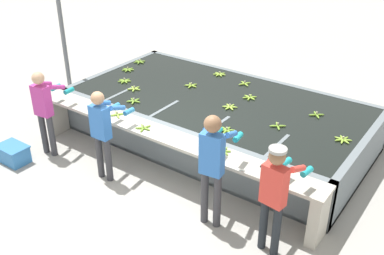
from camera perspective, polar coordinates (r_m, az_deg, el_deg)
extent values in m
plane|color=#A3A099|center=(7.53, -4.66, -6.97)|extent=(80.00, 80.00, 0.00)
cube|color=slate|center=(8.81, 3.23, -1.04)|extent=(5.57, 2.89, 0.06)
cube|color=slate|center=(7.63, -2.33, -2.64)|extent=(5.57, 0.12, 0.83)
cube|color=slate|center=(9.72, 7.73, 4.21)|extent=(5.57, 0.12, 0.83)
cube|color=slate|center=(10.20, -9.73, 5.24)|extent=(0.12, 2.89, 0.83)
cube|color=slate|center=(7.73, 20.59, -4.23)|extent=(0.12, 2.89, 0.83)
cube|color=black|center=(8.61, 3.31, 1.36)|extent=(5.33, 2.65, 0.77)
cube|color=slate|center=(8.92, -9.03, 1.83)|extent=(0.06, 0.80, 0.83)
cube|color=slate|center=(8.25, -3.44, -0.15)|extent=(0.06, 0.80, 0.83)
cube|color=slate|center=(7.68, 3.07, -2.45)|extent=(0.06, 0.80, 0.83)
cube|color=slate|center=(7.24, 10.51, -5.03)|extent=(0.06, 0.80, 0.83)
cube|color=#B7B2A3|center=(7.25, -3.77, -0.92)|extent=(5.57, 0.45, 0.05)
cube|color=#B7B2A3|center=(9.20, -16.79, 1.60)|extent=(0.16, 0.41, 0.78)
cube|color=#B7B2A3|center=(6.40, 15.74, -11.00)|extent=(0.16, 0.41, 0.78)
cylinder|color=#38383D|center=(8.56, -18.31, -0.69)|extent=(0.11, 0.11, 0.79)
cylinder|color=#38383D|center=(8.43, -17.37, -1.02)|extent=(0.11, 0.11, 0.79)
cube|color=#BC388E|center=(8.20, -18.53, 3.27)|extent=(0.34, 0.20, 0.56)
sphere|color=tan|center=(8.05, -18.98, 5.95)|extent=(0.21, 0.21, 0.21)
cylinder|color=#BC388E|center=(8.39, -18.26, 5.32)|extent=(0.11, 0.32, 0.18)
cylinder|color=teal|center=(8.61, -16.91, 4.90)|extent=(0.10, 0.21, 0.08)
cylinder|color=#BC388E|center=(8.17, -16.71, 4.94)|extent=(0.11, 0.32, 0.18)
cylinder|color=teal|center=(8.39, -15.36, 4.52)|extent=(0.10, 0.21, 0.08)
cylinder|color=#38383D|center=(7.61, -11.65, -3.59)|extent=(0.11, 0.11, 0.78)
cylinder|color=#38383D|center=(7.48, -10.57, -4.06)|extent=(0.11, 0.11, 0.78)
cube|color=blue|center=(7.22, -11.59, 0.69)|extent=(0.32, 0.17, 0.55)
sphere|color=tan|center=(7.04, -11.91, 3.67)|extent=(0.21, 0.21, 0.21)
cylinder|color=blue|center=(7.39, -11.24, 3.07)|extent=(0.08, 0.31, 0.18)
cylinder|color=teal|center=(7.62, -9.81, 2.62)|extent=(0.09, 0.20, 0.08)
cylinder|color=blue|center=(7.18, -9.44, 2.47)|extent=(0.08, 0.31, 0.18)
cylinder|color=teal|center=(7.42, -8.02, 2.02)|extent=(0.09, 0.20, 0.08)
cylinder|color=#38383D|center=(6.47, 1.60, -8.79)|extent=(0.11, 0.11, 0.87)
cylinder|color=#38383D|center=(6.40, 3.22, -9.30)|extent=(0.11, 0.11, 0.87)
cube|color=blue|center=(6.01, 2.55, -3.40)|extent=(0.34, 0.21, 0.62)
sphere|color=#896042|center=(5.79, 2.64, 0.44)|extent=(0.24, 0.24, 0.24)
cylinder|color=blue|center=(6.16, 2.29, -0.19)|extent=(0.12, 0.32, 0.18)
cylinder|color=#1EA3AD|center=(6.43, 3.25, -0.55)|extent=(0.11, 0.21, 0.08)
cylinder|color=blue|center=(6.04, 5.00, -0.88)|extent=(0.12, 0.32, 0.18)
cylinder|color=#1EA3AD|center=(6.32, 5.87, -1.21)|extent=(0.11, 0.21, 0.08)
cylinder|color=#1E2328|center=(6.14, 9.06, -12.00)|extent=(0.11, 0.11, 0.79)
cylinder|color=#1E2328|center=(6.07, 10.64, -12.79)|extent=(0.11, 0.11, 0.79)
cube|color=#DB3D33|center=(5.69, 10.39, -7.22)|extent=(0.34, 0.21, 0.56)
sphere|color=#896042|center=(5.47, 10.77, -3.66)|extent=(0.21, 0.21, 0.21)
cylinder|color=#9E9E99|center=(5.42, 10.86, -2.79)|extent=(0.22, 0.22, 0.04)
cylinder|color=#DB3D33|center=(5.84, 10.63, -3.99)|extent=(0.12, 0.32, 0.18)
cylinder|color=#1EA3AD|center=(6.11, 11.79, -4.37)|extent=(0.11, 0.21, 0.08)
cylinder|color=#DB3D33|center=(5.70, 13.30, -5.13)|extent=(0.12, 0.32, 0.18)
cylinder|color=#1EA3AD|center=(5.98, 14.37, -5.46)|extent=(0.11, 0.21, 0.08)
ellipsoid|color=#93BC3D|center=(9.14, 7.00, 5.60)|extent=(0.12, 0.17, 0.04)
ellipsoid|color=#93BC3D|center=(9.15, 6.52, 5.68)|extent=(0.17, 0.12, 0.04)
ellipsoid|color=#93BC3D|center=(9.08, 6.40, 5.50)|extent=(0.12, 0.17, 0.04)
ellipsoid|color=#93BC3D|center=(9.07, 6.87, 5.43)|extent=(0.17, 0.12, 0.04)
cylinder|color=tan|center=(9.10, 6.71, 5.76)|extent=(0.03, 0.03, 0.04)
ellipsoid|color=#75A333|center=(8.33, -7.08, 3.29)|extent=(0.17, 0.07, 0.04)
ellipsoid|color=#75A333|center=(8.39, -7.12, 3.47)|extent=(0.06, 0.17, 0.04)
ellipsoid|color=#75A333|center=(8.41, -7.55, 3.49)|extent=(0.17, 0.11, 0.04)
ellipsoid|color=#75A333|center=(8.36, -7.78, 3.32)|extent=(0.14, 0.15, 0.04)
ellipsoid|color=#75A333|center=(8.31, -7.50, 3.20)|extent=(0.11, 0.17, 0.04)
cylinder|color=tan|center=(8.34, -7.42, 3.58)|extent=(0.03, 0.03, 0.04)
ellipsoid|color=#9EC642|center=(8.91, -7.08, 5.01)|extent=(0.06, 0.17, 0.04)
ellipsoid|color=#9EC642|center=(8.93, -7.48, 5.02)|extent=(0.17, 0.10, 0.04)
ellipsoid|color=#9EC642|center=(8.88, -7.70, 4.87)|extent=(0.14, 0.15, 0.04)
ellipsoid|color=#9EC642|center=(8.83, -7.42, 4.76)|extent=(0.11, 0.17, 0.04)
ellipsoid|color=#9EC642|center=(8.86, -7.04, 4.85)|extent=(0.17, 0.07, 0.04)
cylinder|color=tan|center=(8.87, -7.36, 5.11)|extent=(0.03, 0.03, 0.04)
ellipsoid|color=#9EC642|center=(8.13, 5.05, 2.74)|extent=(0.05, 0.17, 0.04)
ellipsoid|color=#9EC642|center=(8.13, 4.67, 2.77)|extent=(0.16, 0.12, 0.04)
ellipsoid|color=#9EC642|center=(8.09, 4.44, 2.65)|extent=(0.17, 0.11, 0.04)
ellipsoid|color=#9EC642|center=(8.05, 4.60, 2.49)|extent=(0.05, 0.17, 0.04)
ellipsoid|color=#9EC642|center=(8.04, 4.99, 2.46)|extent=(0.16, 0.12, 0.04)
ellipsoid|color=#9EC642|center=(8.08, 5.22, 2.59)|extent=(0.17, 0.11, 0.04)
cylinder|color=tan|center=(8.07, 4.84, 2.84)|extent=(0.03, 0.03, 0.04)
ellipsoid|color=#75A333|center=(7.25, 4.24, -0.55)|extent=(0.06, 0.17, 0.04)
ellipsoid|color=#75A333|center=(7.26, 4.67, -0.55)|extent=(0.17, 0.10, 0.04)
ellipsoid|color=#75A333|center=(7.30, 4.86, -0.36)|extent=(0.16, 0.13, 0.04)
ellipsoid|color=#75A333|center=(7.34, 4.61, -0.19)|extent=(0.06, 0.17, 0.04)
ellipsoid|color=#75A333|center=(7.34, 4.18, -0.19)|extent=(0.17, 0.10, 0.04)
ellipsoid|color=#75A333|center=(7.29, 4.00, -0.37)|extent=(0.16, 0.13, 0.04)
cylinder|color=tan|center=(7.28, 4.44, -0.12)|extent=(0.03, 0.03, 0.04)
ellipsoid|color=#75A333|center=(10.26, -6.77, 8.19)|extent=(0.11, 0.17, 0.04)
ellipsoid|color=#75A333|center=(10.27, -6.47, 8.23)|extent=(0.17, 0.05, 0.04)
ellipsoid|color=#75A333|center=(10.32, -6.39, 8.33)|extent=(0.13, 0.16, 0.04)
ellipsoid|color=#75A333|center=(10.36, -6.61, 8.40)|extent=(0.11, 0.17, 0.04)
ellipsoid|color=#75A333|center=(10.35, -6.90, 8.35)|extent=(0.17, 0.05, 0.04)
ellipsoid|color=#75A333|center=(10.30, -6.99, 8.25)|extent=(0.13, 0.16, 0.04)
cylinder|color=tan|center=(10.30, -6.70, 8.48)|extent=(0.03, 0.03, 0.04)
ellipsoid|color=#75A333|center=(9.93, -8.14, 7.40)|extent=(0.14, 0.15, 0.04)
ellipsoid|color=#75A333|center=(9.91, -8.39, 7.34)|extent=(0.17, 0.05, 0.04)
ellipsoid|color=#75A333|center=(9.87, -8.45, 7.24)|extent=(0.13, 0.16, 0.04)
ellipsoid|color=#75A333|center=(9.83, -8.28, 7.18)|extent=(0.08, 0.17, 0.04)
ellipsoid|color=#75A333|center=(9.83, -8.00, 7.19)|extent=(0.17, 0.10, 0.04)
ellipsoid|color=#75A333|center=(9.86, -7.82, 7.28)|extent=(0.17, 0.12, 0.04)
ellipsoid|color=#75A333|center=(9.91, -7.89, 7.37)|extent=(0.06, 0.17, 0.04)
cylinder|color=tan|center=(9.86, -8.15, 7.48)|extent=(0.03, 0.03, 0.04)
ellipsoid|color=#8CB738|center=(8.97, -0.46, 5.37)|extent=(0.16, 0.12, 0.04)
ellipsoid|color=#8CB738|center=(8.92, -0.24, 5.24)|extent=(0.08, 0.17, 0.04)
ellipsoid|color=#8CB738|center=(8.93, 0.16, 5.28)|extent=(0.17, 0.05, 0.04)
ellipsoid|color=#8CB738|center=(8.99, 0.19, 5.44)|extent=(0.10, 0.17, 0.04)
ellipsoid|color=#8CB738|center=(9.01, -0.19, 5.49)|extent=(0.15, 0.14, 0.04)
cylinder|color=tan|center=(8.95, -0.11, 5.57)|extent=(0.03, 0.03, 0.04)
ellipsoid|color=#7FAD33|center=(9.27, -8.25, 5.87)|extent=(0.17, 0.11, 0.04)
ellipsoid|color=#7FAD33|center=(9.32, -8.30, 5.97)|extent=(0.07, 0.17, 0.04)
ellipsoid|color=#7FAD33|center=(9.34, -8.56, 6.01)|extent=(0.14, 0.15, 0.04)
ellipsoid|color=#7FAD33|center=(9.32, -8.83, 5.95)|extent=(0.17, 0.04, 0.04)
ellipsoid|color=#7FAD33|center=(9.28, -8.91, 5.84)|extent=(0.13, 0.16, 0.04)
ellipsoid|color=#7FAD33|center=(9.24, -8.74, 5.76)|extent=(0.08, 0.17, 0.04)
ellipsoid|color=#7FAD33|center=(9.24, -8.44, 5.77)|extent=(0.17, 0.10, 0.04)
cylinder|color=tan|center=(9.28, -8.59, 6.08)|extent=(0.03, 0.03, 0.04)
ellipsoid|color=#93BC3D|center=(9.53, 3.83, 6.72)|extent=(0.17, 0.07, 0.04)
ellipsoid|color=#93BC3D|center=(9.57, 3.80, 6.83)|extent=(0.11, 0.17, 0.04)
ellipsoid|color=#93BC3D|center=(9.60, 3.55, 6.89)|extent=(0.11, 0.17, 0.04)
ellipsoid|color=#93BC3D|center=(9.58, 3.28, 6.87)|extent=(0.17, 0.07, 0.04)
ellipsoid|color=#93BC3D|center=(9.54, 3.18, 6.77)|extent=(0.16, 0.13, 0.04)
ellipsoid|color=#93BC3D|center=(9.50, 3.33, 6.68)|extent=(0.04, 0.17, 0.04)
ellipsoid|color=#93BC3D|center=(9.50, 3.62, 6.66)|extent=(0.15, 0.13, 0.04)
cylinder|color=tan|center=(9.53, 3.52, 6.97)|extent=(0.03, 0.03, 0.04)
ellipsoid|color=#8CB738|center=(8.46, 7.23, 3.67)|extent=(0.08, 0.17, 0.04)
ellipsoid|color=#8CB738|center=(8.47, 7.59, 3.69)|extent=(0.17, 0.08, 0.04)
ellipsoid|color=#8CB738|center=(8.52, 7.68, 3.83)|extent=(0.15, 0.15, 0.04)
ellipsoid|color=#8CB738|center=(8.55, 7.41, 3.95)|extent=(0.08, 0.17, 0.04)
ellipsoid|color=#8CB738|center=(8.54, 7.06, 3.93)|extent=(0.17, 0.08, 0.04)
ellipsoid|color=#8CB738|center=(8.49, 6.97, 3.79)|extent=(0.15, 0.15, 0.04)
cylinder|color=tan|center=(8.49, 7.34, 4.03)|extent=(0.03, 0.03, 0.04)
ellipsoid|color=#8CB738|center=(7.44, 18.85, -1.34)|extent=(0.08, 0.17, 0.04)
ellipsoid|color=#8CB738|center=(7.44, 18.49, -1.26)|extent=(0.13, 0.16, 0.04)
ellipsoid|color=#8CB738|center=(7.41, 18.22, -1.34)|extent=(0.17, 0.05, 0.04)
ellipsoid|color=#8CB738|center=(7.37, 18.24, -1.52)|extent=(0.14, 0.15, 0.04)
ellipsoid|color=#8CB738|center=(7.35, 18.54, -1.66)|extent=(0.06, 0.17, 0.04)
ellipsoid|color=#8CB738|center=(7.36, 18.90, -1.66)|extent=(0.17, 0.11, 0.04)
ellipsoid|color=#8CB738|center=(7.41, 19.03, -1.52)|extent=(0.17, 0.10, 0.04)
cylinder|color=tan|center=(7.38, 18.65, -1.23)|extent=(0.03, 0.03, 0.04)
ellipsoid|color=#75A333|center=(7.53, 10.42, 0.19)|extent=(0.16, 0.13, 0.04)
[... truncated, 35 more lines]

